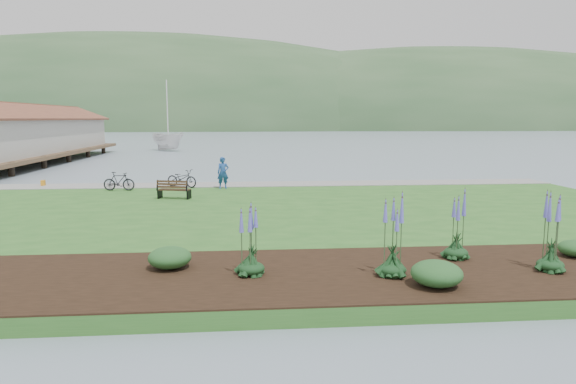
% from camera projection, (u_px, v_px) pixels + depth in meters
% --- Properties ---
extents(ground, '(600.00, 600.00, 0.00)m').
position_uv_depth(ground, '(249.00, 215.00, 21.68)').
color(ground, gray).
rests_on(ground, ground).
extents(lawn, '(34.00, 20.00, 0.40)m').
position_uv_depth(lawn, '(249.00, 219.00, 19.68)').
color(lawn, '#295E21').
rests_on(lawn, ground).
extents(shoreline_path, '(34.00, 2.20, 0.03)m').
position_uv_depth(shoreline_path, '(248.00, 184.00, 28.42)').
color(shoreline_path, gray).
rests_on(shoreline_path, lawn).
extents(garden_bed, '(24.00, 4.40, 0.04)m').
position_uv_depth(garden_bed, '(379.00, 272.00, 12.21)').
color(garden_bed, black).
rests_on(garden_bed, lawn).
extents(far_hillside, '(580.00, 80.00, 38.00)m').
position_uv_depth(far_hillside, '(298.00, 129.00, 191.03)').
color(far_hillside, '#2F532E').
rests_on(far_hillside, ground).
extents(pier_pavilion, '(8.00, 36.00, 5.40)m').
position_uv_depth(pier_pavilion, '(26.00, 134.00, 46.75)').
color(pier_pavilion, '#4C3826').
rests_on(pier_pavilion, ground).
extents(park_bench, '(1.55, 0.93, 0.90)m').
position_uv_depth(park_bench, '(173.00, 189.00, 23.33)').
color(park_bench, '#311F13').
rests_on(park_bench, lawn).
extents(person, '(0.78, 0.60, 1.94)m').
position_uv_depth(person, '(223.00, 170.00, 26.69)').
color(person, navy).
rests_on(person, lawn).
extents(bicycle_a, '(1.44, 1.91, 0.96)m').
position_uv_depth(bicycle_a, '(182.00, 178.00, 27.28)').
color(bicycle_a, black).
rests_on(bicycle_a, lawn).
extents(bicycle_b, '(0.62, 1.62, 0.95)m').
position_uv_depth(bicycle_b, '(119.00, 181.00, 25.95)').
color(bicycle_b, black).
rests_on(bicycle_b, lawn).
extents(sailboat, '(14.95, 14.98, 27.88)m').
position_uv_depth(sailboat, '(169.00, 151.00, 64.53)').
color(sailboat, silver).
rests_on(sailboat, ground).
extents(pannier, '(0.22, 0.32, 0.32)m').
position_uv_depth(pannier, '(43.00, 183.00, 27.77)').
color(pannier, orange).
rests_on(pannier, lawn).
extents(echium_0, '(0.62, 0.62, 2.09)m').
position_uv_depth(echium_0, '(393.00, 240.00, 11.69)').
color(echium_0, '#123218').
rests_on(echium_0, garden_bed).
extents(echium_1, '(0.62, 0.62, 1.95)m').
position_uv_depth(echium_1, '(457.00, 231.00, 13.18)').
color(echium_1, '#123218').
rests_on(echium_1, garden_bed).
extents(echium_2, '(0.62, 0.62, 1.99)m').
position_uv_depth(echium_2, '(552.00, 238.00, 12.08)').
color(echium_2, '#123218').
rests_on(echium_2, garden_bed).
extents(echium_4, '(0.62, 0.62, 1.96)m').
position_uv_depth(echium_4, '(251.00, 242.00, 11.78)').
color(echium_4, '#123218').
rests_on(echium_4, garden_bed).
extents(shrub_0, '(1.04, 1.04, 0.52)m').
position_uv_depth(shrub_0, '(170.00, 258.00, 12.39)').
color(shrub_0, '#1E4C21').
rests_on(shrub_0, garden_bed).
extents(shrub_1, '(1.11, 1.11, 0.56)m').
position_uv_depth(shrub_1, '(437.00, 273.00, 11.06)').
color(shrub_1, '#1E4C21').
rests_on(shrub_1, garden_bed).
extents(shrub_2, '(0.86, 0.86, 0.43)m').
position_uv_depth(shrub_2, '(575.00, 248.00, 13.45)').
color(shrub_2, '#1E4C21').
rests_on(shrub_2, garden_bed).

